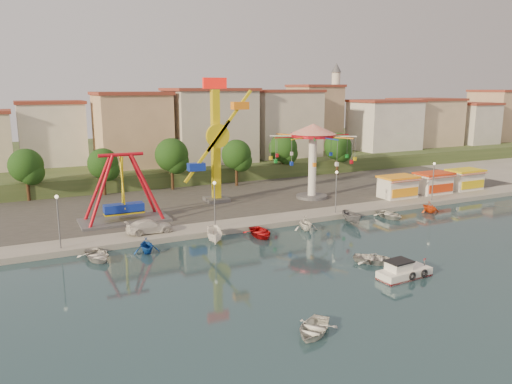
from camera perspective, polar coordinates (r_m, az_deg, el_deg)
ground at (r=48.32m, az=10.05°, el=-7.46°), size 200.00×200.00×0.00m
quay_deck at (r=103.55m, az=-10.45°, el=3.02°), size 200.00×100.00×0.60m
asphalt_pad at (r=73.61m, az=-3.71°, el=-0.11°), size 90.00×28.00×0.01m
hill_terrace at (r=108.16m, az=-11.19°, el=4.01°), size 200.00×60.00×3.00m
pirate_ship_ride at (r=59.13m, az=-14.98°, el=0.29°), size 10.00×5.00×8.00m
kamikaze_tower at (r=66.97m, az=-4.28°, el=5.53°), size 6.56×3.10×16.50m
wave_swinger at (r=69.47m, az=6.51°, el=5.46°), size 11.60×11.60×10.40m
booth_left at (r=73.01m, az=15.89°, el=0.60°), size 5.40×3.78×3.08m
booth_mid at (r=77.62m, az=19.62°, el=1.01°), size 5.40×3.78×3.08m
booth_right at (r=82.28m, az=22.76°, el=1.35°), size 5.40×3.78×3.08m
lamp_post_0 at (r=51.41m, az=-21.62°, el=-3.34°), size 0.14×0.14×5.00m
lamp_post_1 at (r=54.77m, az=-4.73°, el=-1.63°), size 0.14×0.14×5.00m
lamp_post_2 at (r=62.20m, az=9.13°, el=-0.11°), size 0.14×0.14×5.00m
lamp_post_3 at (r=72.45m, az=19.57°, el=1.04°), size 0.14×0.14×5.00m
tree_0 at (r=74.42m, az=-24.81°, el=2.75°), size 4.60×4.60×7.19m
tree_1 at (r=74.56m, az=-17.09°, el=3.13°), size 4.35×4.35×6.80m
tree_2 at (r=76.19m, az=-9.62°, el=4.20°), size 5.02×5.02×7.85m
tree_3 at (r=78.28m, az=-2.25°, el=4.29°), size 4.68×4.68×7.32m
tree_4 at (r=85.32m, az=3.11°, el=5.04°), size 4.86×4.86×7.60m
tree_5 at (r=89.10m, az=9.34°, el=5.17°), size 4.83×4.83×7.54m
building_1 at (r=88.69m, az=-22.15°, el=5.47°), size 12.33×9.01×8.63m
building_2 at (r=90.96m, az=-13.92°, el=6.95°), size 11.95×9.28×11.23m
building_3 at (r=91.94m, az=-4.99°, el=6.66°), size 12.59×10.50×9.20m
building_4 at (r=100.54m, az=1.54°, el=7.16°), size 10.75×9.23×9.24m
building_5 at (r=105.69m, az=8.49°, el=7.80°), size 12.77×10.96×11.21m
building_6 at (r=111.51m, az=14.01°, el=8.08°), size 8.23×8.98×12.36m
building_7 at (r=123.15m, az=16.78°, el=7.41°), size 11.59×10.93×8.76m
building_8 at (r=128.48m, az=23.44°, el=7.96°), size 12.84×9.28×12.58m
building_9 at (r=140.75m, az=26.17°, el=7.30°), size 12.95×9.17×9.21m
minaret at (r=110.58m, az=9.04°, el=10.00°), size 2.80×2.80×18.00m
cabin_motorboat at (r=44.63m, az=16.47°, el=-8.81°), size 4.96×2.18×1.71m
rowboat_a at (r=47.50m, az=13.44°, el=-7.44°), size 4.69×4.75×0.81m
rowboat_b at (r=34.01m, az=6.55°, el=-15.23°), size 4.59×4.45×0.78m
van at (r=54.53m, az=-12.09°, el=-3.86°), size 4.98×2.13×1.43m
moored_boat_0 at (r=49.36m, az=-17.71°, el=-6.91°), size 3.63×4.60×0.86m
moored_boat_1 at (r=50.04m, az=-12.42°, el=-5.95°), size 2.71×3.08×1.54m
moored_boat_2 at (r=52.04m, az=-4.74°, el=-4.98°), size 2.74×4.43×1.60m
moored_boat_3 at (r=54.18m, az=0.49°, el=-4.66°), size 3.40×4.50×0.88m
moored_boat_4 at (r=56.76m, az=5.68°, el=-3.56°), size 3.17×3.50×1.60m
moored_boat_5 at (r=60.32m, az=10.93°, el=-2.88°), size 1.73×3.83×1.44m
moored_boat_6 at (r=63.93m, az=15.06°, el=-2.51°), size 2.93×4.09×0.84m
moored_boat_7 at (r=68.24m, az=19.23°, el=-1.61°), size 2.73×3.06×1.46m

